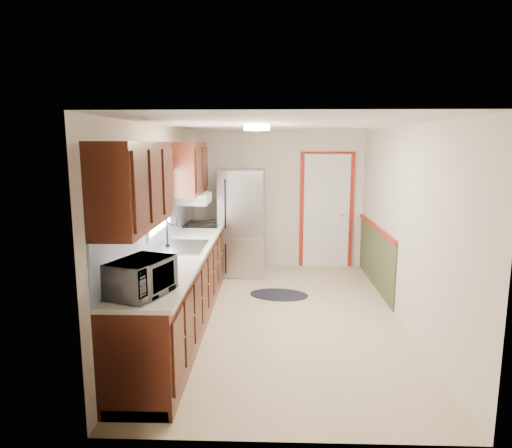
{
  "coord_description": "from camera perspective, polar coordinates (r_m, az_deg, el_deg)",
  "views": [
    {
      "loc": [
        -0.13,
        -5.55,
        2.18
      ],
      "look_at": [
        -0.32,
        0.28,
        1.15
      ],
      "focal_mm": 32.0,
      "sensor_mm": 36.0,
      "label": 1
    }
  ],
  "objects": [
    {
      "name": "kitchen_run",
      "position": [
        5.54,
        -9.68,
        -4.44
      ],
      "size": [
        0.63,
        4.0,
        2.2
      ],
      "color": "#39150D",
      "rests_on": "ground"
    },
    {
      "name": "refrigerator",
      "position": [
        7.63,
        -1.74,
        0.22
      ],
      "size": [
        0.76,
        0.75,
        1.76
      ],
      "rotation": [
        0.0,
        0.0,
        -0.04
      ],
      "color": "#B7B7BC",
      "rests_on": "ground"
    },
    {
      "name": "ceiling_fixture",
      "position": [
        5.35,
        0.09,
        11.94
      ],
      "size": [
        0.3,
        0.3,
        0.06
      ],
      "primitive_type": "cylinder",
      "color": "#FFD88C",
      "rests_on": "room_shell"
    },
    {
      "name": "back_wall_trim",
      "position": [
        7.95,
        10.0,
        0.53
      ],
      "size": [
        1.12,
        2.3,
        2.08
      ],
      "color": "maroon",
      "rests_on": "ground"
    },
    {
      "name": "rug",
      "position": [
        6.74,
        2.89,
        -8.81
      ],
      "size": [
        0.92,
        0.67,
        0.01
      ],
      "primitive_type": "ellipsoid",
      "rotation": [
        0.0,
        0.0,
        -0.15
      ],
      "color": "black",
      "rests_on": "ground"
    },
    {
      "name": "microwave",
      "position": [
        3.9,
        -14.17,
        -6.01
      ],
      "size": [
        0.47,
        0.62,
        0.37
      ],
      "primitive_type": "imported",
      "rotation": [
        0.0,
        0.0,
        1.23
      ],
      "color": "white",
      "rests_on": "kitchen_run"
    },
    {
      "name": "room_shell",
      "position": [
        5.64,
        3.2,
        -0.01
      ],
      "size": [
        3.2,
        5.2,
        2.52
      ],
      "color": "#CBB68F",
      "rests_on": "ground"
    },
    {
      "name": "cooktop",
      "position": [
        7.13,
        -6.67,
        0.04
      ],
      "size": [
        0.52,
        0.63,
        0.02
      ],
      "primitive_type": "cube",
      "color": "black",
      "rests_on": "kitchen_run"
    }
  ]
}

